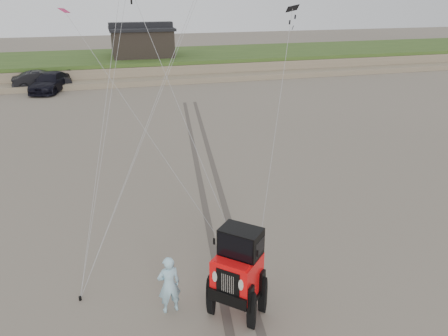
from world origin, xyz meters
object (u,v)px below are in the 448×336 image
at_px(truck_c, 50,82).
at_px(man, 169,285).
at_px(jeep, 237,282).
at_px(cabin, 142,41).
at_px(truck_b, 42,80).

height_order(truck_c, man, man).
bearing_deg(truck_c, man, -62.13).
xyz_separation_m(jeep, man, (-1.71, 0.59, -0.16)).
height_order(cabin, truck_c, cabin).
xyz_separation_m(truck_c, man, (5.55, -30.35, 0.07)).
bearing_deg(jeep, truck_b, 147.27).
bearing_deg(jeep, cabin, 131.14).
height_order(jeep, man, jeep).
bearing_deg(truck_c, cabin, 56.70).
bearing_deg(truck_b, truck_c, -150.55).
bearing_deg(man, truck_b, -85.29).
relative_size(truck_b, truck_c, 0.91).
bearing_deg(cabin, jeep, -92.06).
height_order(cabin, man, cabin).
relative_size(cabin, truck_b, 1.32).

